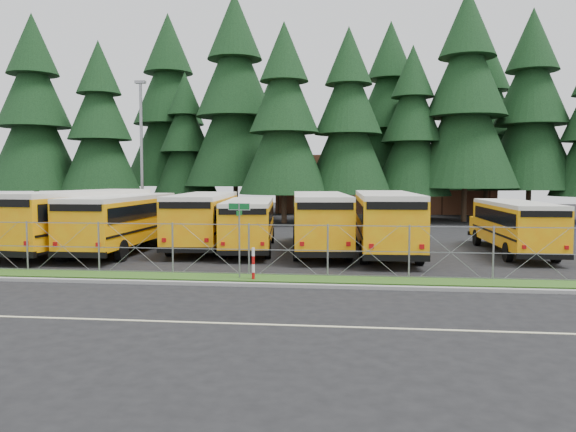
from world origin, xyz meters
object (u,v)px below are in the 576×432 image
(bus_0, at_px, (23,223))
(bus_east, at_px, (513,228))
(bus_6, at_px, (385,223))
(bus_3, at_px, (205,221))
(striped_bollard, at_px, (253,264))
(bus_2, at_px, (125,224))
(bus_4, at_px, (250,225))
(bus_5, at_px, (319,223))
(light_standard, at_px, (142,151))
(street_sign, at_px, (239,224))
(bus_1, at_px, (84,221))

(bus_0, bearing_deg, bus_east, -1.82)
(bus_6, bearing_deg, bus_3, 170.39)
(bus_6, bearing_deg, bus_0, -179.24)
(bus_6, relative_size, striped_bollard, 9.55)
(bus_east, bearing_deg, bus_0, -176.78)
(bus_2, xyz_separation_m, striped_bollard, (7.79, -7.01, -0.82))
(bus_3, height_order, bus_4, bus_3)
(bus_5, bearing_deg, light_standard, 140.23)
(bus_4, distance_m, bus_5, 3.57)
(bus_5, distance_m, striped_bollard, 8.48)
(bus_6, height_order, light_standard, light_standard)
(bus_4, distance_m, light_standard, 12.85)
(bus_0, distance_m, bus_east, 24.63)
(light_standard, bearing_deg, bus_east, -19.96)
(bus_4, bearing_deg, bus_0, 179.80)
(bus_4, relative_size, bus_5, 0.89)
(bus_2, relative_size, bus_6, 0.95)
(bus_4, bearing_deg, bus_east, -5.38)
(bus_0, xyz_separation_m, street_sign, (12.63, -6.65, 0.63))
(bus_2, relative_size, bus_3, 0.99)
(bus_5, xyz_separation_m, light_standard, (-12.44, 8.29, 4.04))
(bus_1, bearing_deg, bus_east, 12.15)
(bus_0, distance_m, striped_bollard, 14.91)
(bus_3, relative_size, street_sign, 3.91)
(bus_6, distance_m, light_standard, 18.43)
(bus_6, height_order, striped_bollard, bus_6)
(bus_1, relative_size, bus_6, 1.02)
(bus_6, bearing_deg, bus_5, 168.88)
(street_sign, bearing_deg, bus_3, 112.72)
(bus_4, bearing_deg, striped_bollard, -85.34)
(bus_4, bearing_deg, bus_3, 156.67)
(street_sign, relative_size, striped_bollard, 2.34)
(bus_3, bearing_deg, bus_2, -156.40)
(bus_east, xyz_separation_m, street_sign, (-11.94, -8.30, 0.75))
(bus_0, distance_m, bus_5, 15.15)
(bus_2, height_order, bus_6, bus_6)
(bus_3, bearing_deg, light_standard, 124.66)
(bus_3, bearing_deg, bus_5, -12.48)
(bus_0, height_order, bus_5, bus_5)
(bus_4, xyz_separation_m, light_standard, (-8.88, 8.28, 4.20))
(bus_0, height_order, bus_3, bus_3)
(bus_6, relative_size, street_sign, 4.08)
(bus_1, distance_m, bus_6, 15.07)
(bus_4, xyz_separation_m, street_sign, (1.11, -7.98, 0.74))
(bus_1, bearing_deg, street_sign, -27.76)
(bus_3, bearing_deg, bus_1, -165.79)
(bus_4, distance_m, street_sign, 8.09)
(bus_1, relative_size, bus_3, 1.07)
(bus_4, xyz_separation_m, bus_5, (3.57, -0.00, 0.17))
(bus_3, relative_size, bus_5, 0.98)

